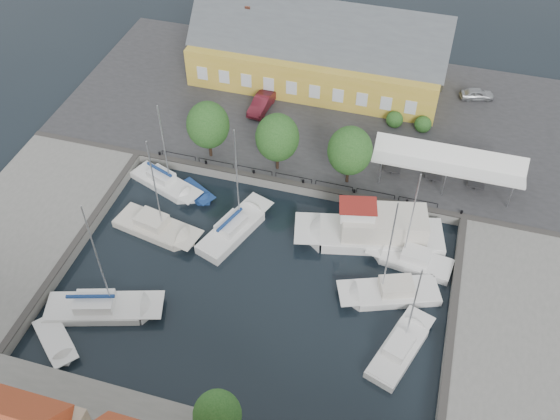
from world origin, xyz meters
name	(u,v)px	position (x,y,z in m)	size (l,w,h in m)	color
ground	(261,269)	(0.00, 0.00, 0.00)	(140.00, 140.00, 0.00)	black
north_quay	(322,112)	(0.00, 23.00, 0.50)	(56.00, 26.00, 1.00)	#2D2D30
west_quay	(23,230)	(-22.00, -2.00, 0.50)	(12.00, 24.00, 1.00)	slate
east_quay	(526,346)	(22.00, -2.00, 0.50)	(12.00, 24.00, 1.00)	slate
quay_edge_fittings	(276,223)	(0.02, 4.75, 1.06)	(56.00, 24.72, 0.40)	#383533
warehouse	(313,53)	(-2.60, 28.36, 4.43)	(28.56, 14.00, 9.55)	gold
tent_canopy	(449,161)	(14.00, 14.50, 3.68)	(14.00, 4.00, 2.83)	white
quay_trees	(277,138)	(-2.00, 12.00, 4.88)	(18.20, 4.20, 6.30)	black
car_silver	(477,94)	(16.14, 29.52, 1.64)	(1.50, 3.74, 1.27)	#A6AAAE
car_red	(262,103)	(-6.40, 20.96, 1.79)	(1.66, 4.77, 1.57)	#5B1420
center_sailboat	(234,230)	(-3.61, 3.46, 0.36)	(5.22, 8.83, 11.87)	white
trawler	(375,231)	(8.80, 6.23, 1.02)	(13.87, 6.78, 5.00)	white
east_boat_a	(411,261)	(12.39, 4.33, 0.26)	(7.74, 3.47, 10.74)	white
east_boat_b	(391,294)	(11.25, 0.34, 0.26)	(8.80, 5.57, 11.53)	white
east_boat_c	(399,350)	(12.70, -4.87, 0.26)	(4.64, 7.81, 9.79)	white
west_boat_a	(165,184)	(-12.17, 7.47, 0.27)	(8.10, 4.89, 10.60)	white
west_boat_b	(156,229)	(-10.57, 1.74, 0.26)	(8.66, 4.36, 11.37)	silver
west_boat_d	(102,309)	(-11.13, -7.74, 0.27)	(9.90, 5.52, 12.66)	white
launch_sw	(56,341)	(-13.23, -11.41, 0.09)	(5.27, 4.84, 0.98)	white
launch_nw	(196,193)	(-8.89, 7.25, 0.09)	(4.45, 3.50, 0.88)	navy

